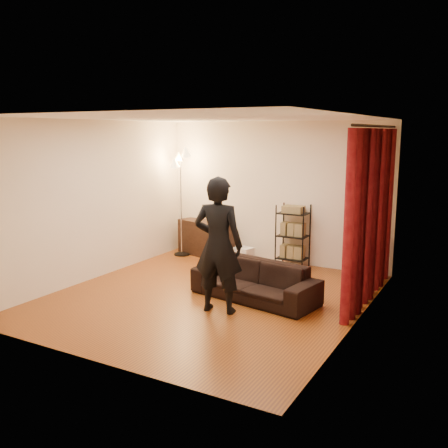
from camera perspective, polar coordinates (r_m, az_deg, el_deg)
The scene contains 14 objects.
floor at distance 7.76m, azimuth -1.74°, elevation -8.30°, with size 5.00×5.00×0.00m, color #8D4913.
ceiling at distance 7.35m, azimuth -1.86°, elevation 12.05°, with size 5.00×5.00×0.00m, color white.
wall_back at distance 9.65m, azimuth 5.86°, elevation 3.59°, with size 5.00×5.00×0.00m, color #EEDEC5.
wall_front at distance 5.48m, azimuth -15.35°, elevation -1.99°, with size 5.00×5.00×0.00m, color #EEDEC5.
wall_left at distance 8.80m, azimuth -14.49°, elevation 2.65°, with size 5.00×5.00×0.00m, color #EEDEC5.
wall_right at distance 6.59m, azimuth 15.25°, elevation 0.07°, with size 5.00×5.00×0.00m, color #EEDEC5.
curtain_rod at distance 7.60m, azimuth 17.06°, elevation 10.65°, with size 0.04×0.04×2.65m, color black.
curtain at distance 7.71m, azimuth 16.40°, elevation 0.92°, with size 0.22×2.65×2.55m, color maroon, non-canonical shape.
sofa at distance 7.59m, azimuth 3.52°, elevation -6.50°, with size 1.95×0.76×0.57m, color black.
person at distance 6.90m, azimuth -0.67°, elevation -2.44°, with size 0.70×0.46×1.91m, color black.
media_cabinet at distance 10.20m, azimuth -2.09°, elevation -1.65°, with size 1.22×0.46×0.71m, color #301C13.
storage_boxes at distance 9.82m, azimuth 2.25°, elevation -3.44°, with size 0.33×0.26×0.27m, color white, non-canonical shape.
wire_shelf at distance 9.39m, azimuth 7.86°, elevation -1.36°, with size 0.53×0.37×1.18m, color black, non-canonical shape.
floor_lamp at distance 10.14m, azimuth -4.92°, elevation 2.28°, with size 0.38×0.38×2.12m, color silver, non-canonical shape.
Camera 1 is at (3.78, -6.30, 2.50)m, focal length 40.00 mm.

